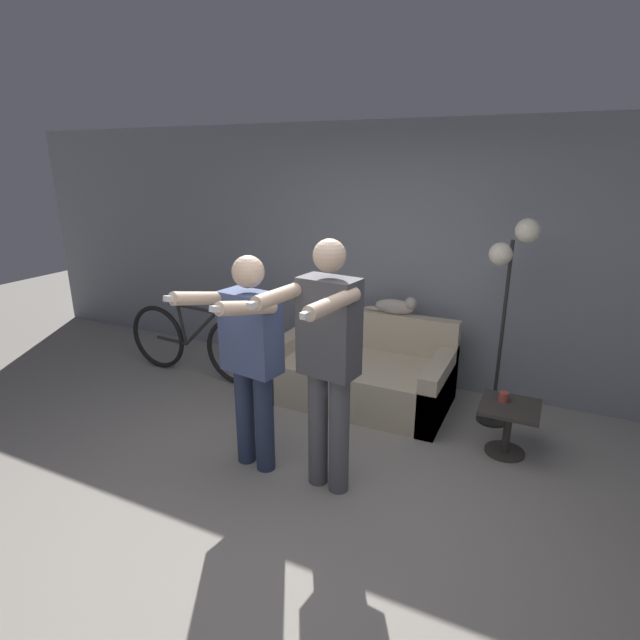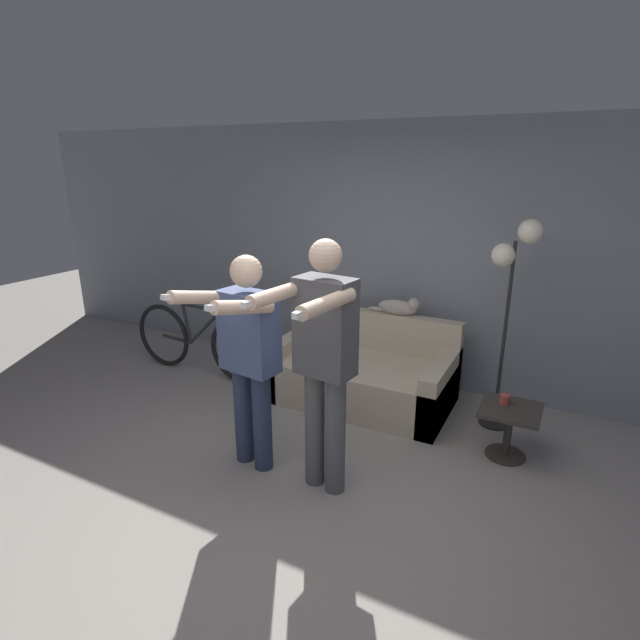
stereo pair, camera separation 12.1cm
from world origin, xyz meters
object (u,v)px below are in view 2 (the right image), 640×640
(person_left, at_px, (248,349))
(side_table, at_px, (509,422))
(bicycle, at_px, (199,341))
(couch, at_px, (363,374))
(cup, at_px, (504,399))
(cat, at_px, (399,307))
(floor_lamp, at_px, (513,269))
(person_right, at_px, (323,355))

(person_left, height_order, side_table, person_left)
(side_table, height_order, bicycle, bicycle)
(couch, distance_m, cup, 1.39)
(cup, bearing_deg, cat, 147.67)
(cat, distance_m, cup, 1.39)
(floor_lamp, bearing_deg, cat, 165.13)
(cat, height_order, cup, cat)
(person_right, bearing_deg, cat, 99.78)
(person_right, distance_m, side_table, 1.65)
(person_right, distance_m, bicycle, 2.47)
(couch, relative_size, side_table, 3.79)
(cat, distance_m, side_table, 1.51)
(cat, bearing_deg, person_right, -87.49)
(side_table, height_order, cup, cup)
(bicycle, bearing_deg, person_right, -28.95)
(person_left, relative_size, cat, 3.04)
(side_table, distance_m, bicycle, 3.19)
(person_right, distance_m, floor_lamp, 1.81)
(cat, relative_size, cup, 6.92)
(side_table, relative_size, cup, 5.74)
(person_left, bearing_deg, side_table, 39.11)
(person_right, bearing_deg, cup, 52.88)
(person_left, relative_size, person_right, 0.91)
(side_table, xyz_separation_m, bicycle, (-3.19, 0.14, 0.07))
(person_right, relative_size, cup, 22.97)
(floor_lamp, height_order, side_table, floor_lamp)
(person_right, height_order, bicycle, person_right)
(couch, xyz_separation_m, person_left, (-0.32, -1.41, 0.68))
(person_right, height_order, cup, person_right)
(floor_lamp, xyz_separation_m, bicycle, (-3.03, -0.34, -1.02))
(person_left, distance_m, floor_lamp, 2.20)
(couch, xyz_separation_m, person_right, (0.29, -1.41, 0.76))
(bicycle, bearing_deg, floor_lamp, 6.42)
(floor_lamp, xyz_separation_m, side_table, (0.15, -0.48, -1.10))
(person_left, bearing_deg, bicycle, 150.47)
(person_right, relative_size, cat, 3.32)
(person_right, relative_size, side_table, 4.00)
(cat, relative_size, bicycle, 0.30)
(cup, distance_m, bicycle, 3.13)
(floor_lamp, distance_m, bicycle, 3.22)
(floor_lamp, bearing_deg, cup, -77.77)
(person_left, xyz_separation_m, cup, (1.65, 1.06, -0.49))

